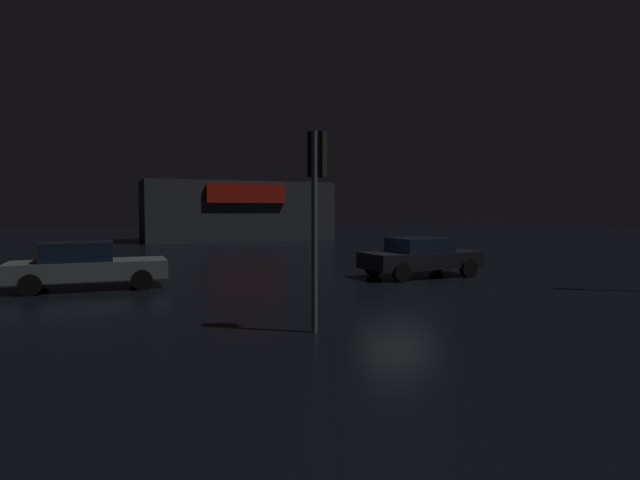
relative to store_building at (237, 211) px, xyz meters
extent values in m
plane|color=black|center=(-0.89, -25.88, -2.29)|extent=(120.00, 120.00, 0.00)
cube|color=#33383D|center=(0.00, 0.02, -0.01)|extent=(14.37, 6.04, 4.57)
cube|color=red|center=(0.00, -3.16, 1.30)|extent=(5.90, 0.24, 1.36)
cylinder|color=#595B60|center=(-6.11, -31.27, -0.31)|extent=(0.12, 0.12, 3.95)
cube|color=black|center=(-6.00, -31.15, 1.22)|extent=(0.41, 0.41, 0.89)
sphere|color=red|center=(-5.89, -31.04, 1.49)|extent=(0.20, 0.20, 0.20)
sphere|color=black|center=(-5.89, -31.04, 1.22)|extent=(0.20, 0.20, 0.20)
sphere|color=black|center=(-5.89, -31.04, 0.95)|extent=(0.20, 0.20, 0.20)
cube|color=black|center=(0.67, -24.87, -1.67)|extent=(4.37, 1.99, 0.57)
cube|color=black|center=(0.61, -24.87, -1.14)|extent=(2.03, 1.72, 0.50)
cylinder|color=black|center=(-0.72, -25.84, -1.96)|extent=(0.67, 0.24, 0.66)
cylinder|color=black|center=(-0.79, -24.00, -1.96)|extent=(0.67, 0.24, 0.66)
cylinder|color=black|center=(2.12, -25.73, -1.96)|extent=(0.67, 0.24, 0.66)
cylinder|color=black|center=(2.05, -23.90, -1.96)|extent=(0.67, 0.24, 0.66)
cube|color=slate|center=(-10.34, -23.31, -1.71)|extent=(4.56, 1.80, 0.56)
cube|color=black|center=(-10.65, -23.31, -1.14)|extent=(2.03, 1.57, 0.58)
cylinder|color=black|center=(-8.82, -22.50, -1.98)|extent=(0.62, 0.23, 0.61)
cylinder|color=black|center=(-8.86, -24.19, -1.98)|extent=(0.62, 0.23, 0.61)
cylinder|color=black|center=(-11.81, -22.43, -1.98)|extent=(0.62, 0.23, 0.61)
cylinder|color=black|center=(-11.85, -24.13, -1.98)|extent=(0.62, 0.23, 0.61)
camera|label=1|loc=(-9.96, -40.67, 0.14)|focal=29.14mm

